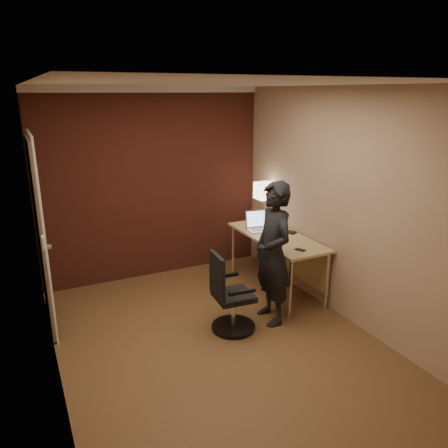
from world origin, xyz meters
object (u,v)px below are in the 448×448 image
at_px(phone, 300,250).
at_px(person, 273,254).
at_px(desk, 281,244).
at_px(laptop, 259,224).
at_px(desk_lamp, 264,191).
at_px(wallet, 291,232).
at_px(mouse, 273,241).
at_px(office_chair, 229,298).

distance_m(phone, person, 0.41).
relative_size(desk, laptop, 4.06).
distance_m(desk_lamp, wallet, 0.73).
distance_m(laptop, mouse, 0.52).
distance_m(desk, wallet, 0.20).
bearing_deg(wallet, phone, -114.93).
bearing_deg(wallet, mouse, -154.41).
bearing_deg(person, phone, 104.39).
height_order(desk_lamp, laptop, desk_lamp).
height_order(desk, wallet, wallet).
xyz_separation_m(mouse, office_chair, (-0.80, -0.44, -0.37)).
distance_m(laptop, office_chair, 1.38).
bearing_deg(laptop, desk, -68.31).
bearing_deg(mouse, person, -146.89).
xyz_separation_m(desk, person, (-0.52, -0.63, 0.18)).
relative_size(phone, person, 0.07).
distance_m(desk_lamp, laptop, 0.51).
bearing_deg(wallet, office_chair, -152.24).
distance_m(desk, laptop, 0.40).
relative_size(laptop, office_chair, 0.43).
distance_m(desk_lamp, phone, 1.26).
distance_m(wallet, person, 0.92).
bearing_deg(person, laptop, 161.79).
bearing_deg(wallet, laptop, 129.82).
relative_size(desk_lamp, laptop, 1.45).
bearing_deg(office_chair, person, -0.43).
relative_size(phone, wallet, 1.05).
relative_size(mouse, phone, 0.87).
bearing_deg(laptop, person, -112.36).
xyz_separation_m(desk_lamp, phone, (-0.22, -1.17, -0.41)).
bearing_deg(mouse, office_chair, -176.03).
distance_m(laptop, wallet, 0.43).
height_order(laptop, office_chair, laptop).
bearing_deg(desk, phone, -102.08).
height_order(desk_lamp, office_chair, desk_lamp).
xyz_separation_m(mouse, wallet, (0.38, 0.18, -0.01)).
xyz_separation_m(desk_lamp, office_chair, (-1.15, -1.24, -0.77)).
height_order(laptop, wallet, laptop).
bearing_deg(person, wallet, 137.63).
height_order(desk_lamp, wallet, desk_lamp).
bearing_deg(wallet, person, -136.52).
bearing_deg(desk_lamp, mouse, -113.78).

